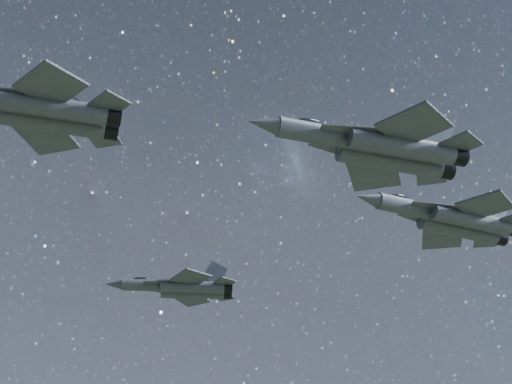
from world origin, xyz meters
name	(u,v)px	position (x,y,z in m)	size (l,w,h in m)	color
jet_lead	(33,109)	(-18.78, -6.72, 148.42)	(18.59, 12.78, 4.67)	#373B45
jet_left	(182,288)	(5.06, 20.32, 148.30)	(15.53, 10.23, 3.98)	#373B45
jet_right	(378,147)	(8.20, -15.82, 147.41)	(19.95, 13.80, 5.01)	#373B45
jet_slot	(452,219)	(24.84, -5.28, 149.84)	(19.59, 13.81, 4.96)	#373B45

